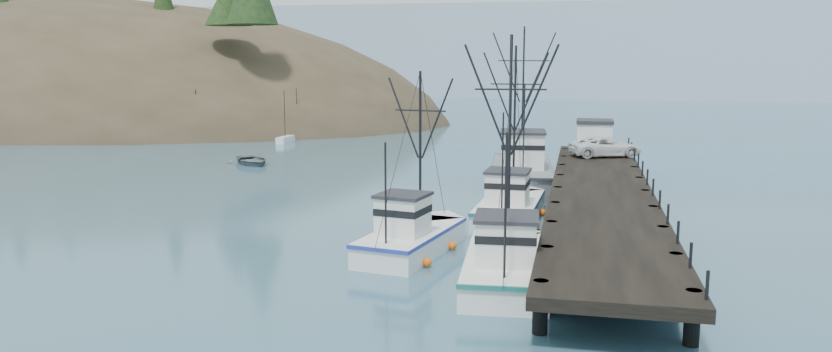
{
  "coord_description": "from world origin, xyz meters",
  "views": [
    {
      "loc": [
        12.54,
        -30.01,
        9.89
      ],
      "look_at": [
        2.56,
        15.21,
        2.5
      ],
      "focal_mm": 32.0,
      "sensor_mm": 36.0,
      "label": 1
    }
  ],
  "objects_px": {
    "work_vessel": "(522,172)",
    "pickup_truck": "(606,147)",
    "motorboat": "(252,164)",
    "trawler_mid": "(414,237)",
    "pier_shed": "(594,136)",
    "pier": "(601,193)",
    "trawler_near": "(507,262)",
    "trawler_far": "(511,206)"
  },
  "relations": [
    {
      "from": "trawler_near",
      "to": "trawler_far",
      "type": "bearing_deg",
      "value": 94.47
    },
    {
      "from": "trawler_near",
      "to": "trawler_mid",
      "type": "distance_m",
      "value": 6.32
    },
    {
      "from": "pier_shed",
      "to": "trawler_mid",
      "type": "bearing_deg",
      "value": -108.94
    },
    {
      "from": "trawler_mid",
      "to": "trawler_far",
      "type": "relative_size",
      "value": 0.87
    },
    {
      "from": "trawler_near",
      "to": "pier_shed",
      "type": "xyz_separation_m",
      "value": [
        4.26,
        31.04,
        2.6
      ]
    },
    {
      "from": "trawler_near",
      "to": "trawler_mid",
      "type": "height_order",
      "value": "trawler_near"
    },
    {
      "from": "trawler_mid",
      "to": "motorboat",
      "type": "relative_size",
      "value": 1.81
    },
    {
      "from": "trawler_far",
      "to": "pickup_truck",
      "type": "relative_size",
      "value": 1.91
    },
    {
      "from": "motorboat",
      "to": "pier",
      "type": "bearing_deg",
      "value": -72.71
    },
    {
      "from": "trawler_near",
      "to": "work_vessel",
      "type": "height_order",
      "value": "work_vessel"
    },
    {
      "from": "pier",
      "to": "pier_shed",
      "type": "height_order",
      "value": "pier_shed"
    },
    {
      "from": "pier_shed",
      "to": "pier",
      "type": "bearing_deg",
      "value": -89.43
    },
    {
      "from": "pier",
      "to": "pier_shed",
      "type": "relative_size",
      "value": 13.75
    },
    {
      "from": "pier",
      "to": "work_vessel",
      "type": "bearing_deg",
      "value": 117.55
    },
    {
      "from": "pier",
      "to": "pickup_truck",
      "type": "distance_m",
      "value": 15.35
    },
    {
      "from": "pier_shed",
      "to": "motorboat",
      "type": "distance_m",
      "value": 31.45
    },
    {
      "from": "work_vessel",
      "to": "pickup_truck",
      "type": "xyz_separation_m",
      "value": [
        6.38,
        4.43,
        1.57
      ]
    },
    {
      "from": "trawler_near",
      "to": "pickup_truck",
      "type": "relative_size",
      "value": 1.96
    },
    {
      "from": "trawler_far",
      "to": "motorboat",
      "type": "distance_m",
      "value": 32.08
    },
    {
      "from": "pier",
      "to": "trawler_near",
      "type": "xyz_separation_m",
      "value": [
        -4.43,
        -13.6,
        -0.87
      ]
    },
    {
      "from": "trawler_far",
      "to": "motorboat",
      "type": "height_order",
      "value": "trawler_far"
    },
    {
      "from": "work_vessel",
      "to": "motorboat",
      "type": "bearing_deg",
      "value": 164.5
    },
    {
      "from": "pier_shed",
      "to": "pickup_truck",
      "type": "xyz_separation_m",
      "value": [
        0.89,
        -2.15,
        -0.62
      ]
    },
    {
      "from": "pier_shed",
      "to": "motorboat",
      "type": "height_order",
      "value": "pier_shed"
    },
    {
      "from": "trawler_far",
      "to": "work_vessel",
      "type": "distance_m",
      "value": 11.63
    },
    {
      "from": "trawler_far",
      "to": "work_vessel",
      "type": "xyz_separation_m",
      "value": [
        -0.23,
        11.62,
        0.41
      ]
    },
    {
      "from": "trawler_mid",
      "to": "pier_shed",
      "type": "relative_size",
      "value": 3.0
    },
    {
      "from": "work_vessel",
      "to": "pickup_truck",
      "type": "distance_m",
      "value": 7.93
    },
    {
      "from": "work_vessel",
      "to": "pier_shed",
      "type": "relative_size",
      "value": 4.71
    },
    {
      "from": "pier",
      "to": "motorboat",
      "type": "bearing_deg",
      "value": 150.19
    },
    {
      "from": "trawler_mid",
      "to": "motorboat",
      "type": "bearing_deg",
      "value": 128.1
    },
    {
      "from": "pier",
      "to": "trawler_mid",
      "type": "relative_size",
      "value": 4.59
    },
    {
      "from": "work_vessel",
      "to": "trawler_near",
      "type": "bearing_deg",
      "value": -87.11
    },
    {
      "from": "trawler_near",
      "to": "trawler_mid",
      "type": "relative_size",
      "value": 1.17
    },
    {
      "from": "trawler_far",
      "to": "work_vessel",
      "type": "bearing_deg",
      "value": 91.15
    },
    {
      "from": "work_vessel",
      "to": "pier_shed",
      "type": "distance_m",
      "value": 8.85
    },
    {
      "from": "pier",
      "to": "motorboat",
      "type": "height_order",
      "value": "pier"
    },
    {
      "from": "pier",
      "to": "pickup_truck",
      "type": "relative_size",
      "value": 7.66
    },
    {
      "from": "trawler_far",
      "to": "pier",
      "type": "bearing_deg",
      "value": 7.98
    },
    {
      "from": "motorboat",
      "to": "trawler_mid",
      "type": "bearing_deg",
      "value": -94.8
    },
    {
      "from": "pier",
      "to": "trawler_near",
      "type": "relative_size",
      "value": 3.9
    },
    {
      "from": "motorboat",
      "to": "trawler_far",
      "type": "bearing_deg",
      "value": -78.73
    }
  ]
}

